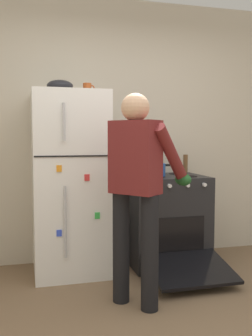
% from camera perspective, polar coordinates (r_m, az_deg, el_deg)
% --- Properties ---
extents(kitchen_wall_back, '(6.00, 0.10, 2.70)m').
position_cam_1_polar(kitchen_wall_back, '(4.07, -1.96, 5.59)').
color(kitchen_wall_back, beige).
rests_on(kitchen_wall_back, ground).
extents(refrigerator, '(0.68, 0.72, 1.69)m').
position_cam_1_polar(refrigerator, '(3.64, -8.38, -2.26)').
color(refrigerator, white).
rests_on(refrigerator, ground).
extents(stove_range, '(0.76, 1.20, 0.90)m').
position_cam_1_polar(stove_range, '(3.92, 6.00, -7.81)').
color(stove_range, black).
rests_on(stove_range, ground).
extents(person_cook, '(0.68, 0.70, 1.60)m').
position_cam_1_polar(person_cook, '(2.87, 1.78, -1.86)').
color(person_cook, black).
rests_on(person_cook, ground).
extents(red_pot, '(0.36, 0.26, 0.12)m').
position_cam_1_polar(red_pot, '(3.75, 3.96, -0.26)').
color(red_pot, '#19479E').
rests_on(red_pot, stove_range).
extents(coffee_mug, '(0.11, 0.08, 0.10)m').
position_cam_1_polar(coffee_mug, '(3.72, -5.77, 11.74)').
color(coffee_mug, '#B24C1E').
rests_on(coffee_mug, refrigerator).
extents(pepper_mill, '(0.05, 0.05, 0.19)m').
position_cam_1_polar(pepper_mill, '(4.15, 8.86, 0.65)').
color(pepper_mill, brown).
rests_on(pepper_mill, stove_range).
extents(mixing_bowl, '(0.24, 0.24, 0.11)m').
position_cam_1_polar(mixing_bowl, '(3.64, -9.82, 11.96)').
color(mixing_bowl, black).
rests_on(mixing_bowl, refrigerator).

